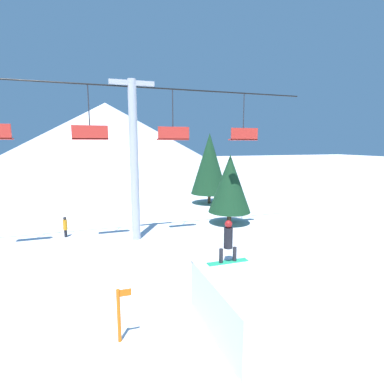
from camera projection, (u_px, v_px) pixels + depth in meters
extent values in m
plane|color=white|center=(282.00, 342.00, 8.36)|extent=(220.00, 220.00, 0.00)
cone|color=silver|center=(106.00, 133.00, 88.15)|extent=(62.97, 62.97, 17.01)
cube|color=white|center=(245.00, 305.00, 8.75)|extent=(2.07, 3.62, 1.62)
cube|color=silver|center=(220.00, 258.00, 10.26)|extent=(2.07, 0.10, 0.06)
cube|color=#1E9E6B|center=(228.00, 262.00, 9.82)|extent=(1.40, 0.26, 0.03)
cylinder|color=black|center=(221.00, 256.00, 9.71)|extent=(0.13, 0.13, 0.47)
cylinder|color=black|center=(235.00, 254.00, 9.86)|extent=(0.13, 0.13, 0.47)
cylinder|color=black|center=(228.00, 238.00, 9.69)|extent=(0.29, 0.29, 0.68)
sphere|color=maroon|center=(228.00, 224.00, 9.61)|extent=(0.25, 0.25, 0.25)
cylinder|color=#B2B2B7|center=(134.00, 162.00, 16.59)|extent=(0.46, 0.46, 8.85)
cube|color=#B2B2B7|center=(132.00, 83.00, 15.90)|extent=(2.40, 0.24, 0.24)
cylinder|color=black|center=(132.00, 87.00, 15.94)|extent=(21.08, 0.08, 0.08)
cylinder|color=#28282D|center=(89.00, 112.00, 15.45)|extent=(0.06, 0.06, 2.76)
cube|color=red|center=(90.00, 139.00, 15.67)|extent=(1.80, 0.44, 0.08)
cube|color=red|center=(90.00, 132.00, 15.45)|extent=(1.80, 0.08, 0.70)
cylinder|color=#28282D|center=(173.00, 115.00, 16.87)|extent=(0.06, 0.06, 2.76)
cube|color=red|center=(173.00, 139.00, 17.09)|extent=(1.80, 0.44, 0.08)
cube|color=red|center=(174.00, 133.00, 16.87)|extent=(1.80, 0.08, 0.70)
cylinder|color=#28282D|center=(244.00, 117.00, 18.28)|extent=(0.06, 0.06, 2.76)
cube|color=red|center=(243.00, 140.00, 18.51)|extent=(1.80, 0.44, 0.08)
cube|color=red|center=(245.00, 134.00, 18.28)|extent=(1.80, 0.08, 0.70)
cylinder|color=#4C3823|center=(229.00, 217.00, 20.64)|extent=(0.29, 0.29, 0.82)
cone|color=#14381E|center=(230.00, 184.00, 20.26)|extent=(2.88, 2.88, 3.91)
cylinder|color=#4C3823|center=(209.00, 198.00, 27.53)|extent=(0.28, 0.28, 0.92)
cone|color=#14381E|center=(209.00, 164.00, 27.01)|extent=(3.35, 3.35, 5.45)
cylinder|color=orange|center=(119.00, 316.00, 8.26)|extent=(0.10, 0.10, 1.55)
cube|color=orange|center=(125.00, 293.00, 8.21)|extent=(0.36, 0.02, 0.20)
cylinder|color=black|center=(66.00, 233.00, 17.65)|extent=(0.17, 0.17, 0.45)
cylinder|color=orange|center=(65.00, 225.00, 17.56)|extent=(0.24, 0.24, 0.60)
sphere|color=#232328|center=(65.00, 218.00, 17.50)|extent=(0.18, 0.18, 0.18)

